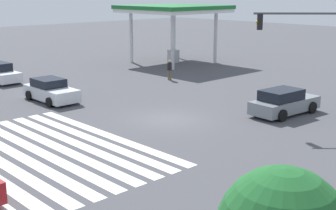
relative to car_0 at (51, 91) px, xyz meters
The scene contains 6 objects.
ground_plane 9.15m from the car_0, 16.33° to the left, with size 148.92×148.92×0.00m, color #47474C.
crosswalk_markings 10.42m from the car_0, 32.64° to the right, with size 12.34×8.20×0.01m.
car_0 is the anchor object (origin of this frame).
car_1 15.24m from the car_0, 33.45° to the left, with size 2.35×4.82×1.56m.
gas_station_canopy 19.73m from the car_0, 110.60° to the left, with size 8.88×8.88×5.82m.
pedestrian 11.08m from the car_0, 90.29° to the left, with size 0.41×0.41×1.71m.
Camera 1 is at (18.98, -17.94, 7.28)m, focal length 50.00 mm.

